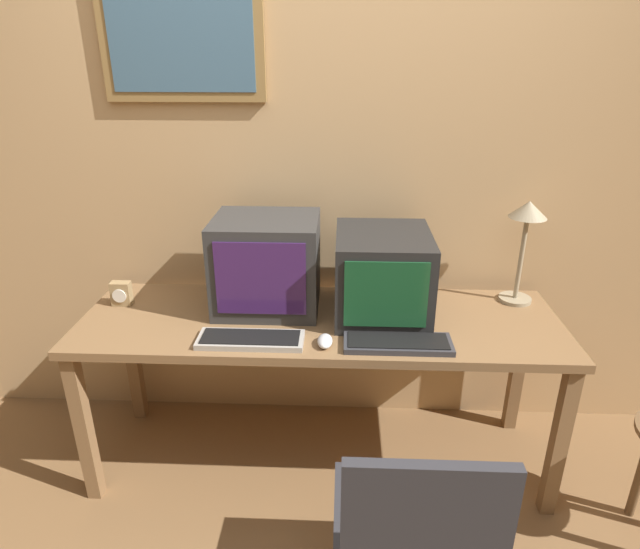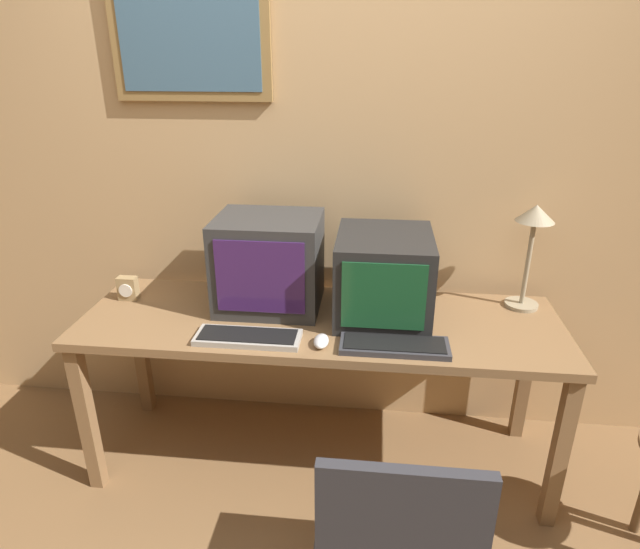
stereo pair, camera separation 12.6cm
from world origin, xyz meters
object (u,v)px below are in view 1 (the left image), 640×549
monitor_left (267,264)px  mouse_near_keyboard (325,341)px  keyboard_side (398,343)px  desk_clock (121,294)px  desk_lamp (526,227)px  keyboard_main (251,339)px  monitor_right (382,274)px

monitor_left → mouse_near_keyboard: bearing=-51.8°
keyboard_side → desk_clock: bearing=165.5°
desk_clock → desk_lamp: (1.72, 0.12, 0.29)m
keyboard_side → mouse_near_keyboard: mouse_near_keyboard is taller
keyboard_main → desk_lamp: size_ratio=0.89×
monitor_left → keyboard_side: bearing=-31.1°
desk_lamp → monitor_left: bearing=-174.7°
mouse_near_keyboard → desk_lamp: desk_lamp is taller
desk_lamp → monitor_right: bearing=-166.9°
monitor_left → desk_lamp: bearing=5.3°
mouse_near_keyboard → desk_lamp: 0.99m
keyboard_side → desk_lamp: 0.77m
monitor_right → keyboard_side: monitor_right is taller
keyboard_main → desk_lamp: 1.23m
monitor_left → desk_clock: 0.65m
mouse_near_keyboard → desk_clock: bearing=161.0°
monitor_right → desk_lamp: size_ratio=0.97×
monitor_left → keyboard_main: monitor_left is taller
monitor_left → monitor_right: 0.48m
monitor_left → desk_clock: monitor_left is taller
monitor_left → mouse_near_keyboard: size_ratio=4.31×
monitor_left → keyboard_side: (0.53, -0.32, -0.18)m
keyboard_side → desk_clock: 1.20m
monitor_left → keyboard_side: 0.65m
keyboard_side → keyboard_main: bearing=179.8°
mouse_near_keyboard → desk_lamp: (0.83, 0.43, 0.33)m
monitor_left → mouse_near_keyboard: 0.45m
mouse_near_keyboard → desk_lamp: size_ratio=0.22×
monitor_right → keyboard_main: (-0.51, -0.28, -0.16)m
monitor_right → desk_lamp: desk_lamp is taller
monitor_left → monitor_right: bearing=-4.6°
monitor_right → keyboard_main: monitor_right is taller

